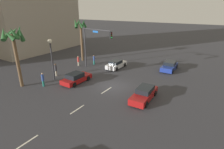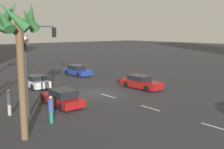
% 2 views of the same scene
% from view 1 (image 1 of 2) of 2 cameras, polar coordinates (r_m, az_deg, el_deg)
% --- Properties ---
extents(ground_plane, '(220.00, 220.00, 0.00)m').
position_cam_1_polar(ground_plane, '(23.10, 0.35, -3.75)').
color(ground_plane, '#333338').
extents(lane_stripe_1, '(2.15, 0.14, 0.01)m').
position_cam_1_polar(lane_stripe_1, '(15.66, -26.01, -19.20)').
color(lane_stripe_1, silver).
rests_on(lane_stripe_1, ground_plane).
extents(lane_stripe_2, '(1.97, 0.14, 0.01)m').
position_cam_1_polar(lane_stripe_2, '(18.40, -11.09, -10.94)').
color(lane_stripe_2, silver).
rests_on(lane_stripe_2, ground_plane).
extents(lane_stripe_3, '(2.08, 0.14, 0.01)m').
position_cam_1_polar(lane_stripe_3, '(21.94, -1.78, -5.11)').
color(lane_stripe_3, silver).
rests_on(lane_stripe_3, ground_plane).
extents(car_0, '(4.70, 1.92, 1.38)m').
position_cam_1_polar(car_0, '(19.98, 10.28, -6.14)').
color(car_0, maroon).
rests_on(car_0, ground_plane).
extents(car_1, '(4.29, 1.88, 1.32)m').
position_cam_1_polar(car_1, '(29.95, 1.36, 3.27)').
color(car_1, silver).
rests_on(car_1, ground_plane).
extents(car_2, '(4.54, 2.07, 1.38)m').
position_cam_1_polar(car_2, '(30.45, 17.96, 2.58)').
color(car_2, navy).
rests_on(car_2, ground_plane).
extents(car_3, '(4.38, 2.00, 1.36)m').
position_cam_1_polar(car_3, '(24.52, -11.42, -1.12)').
color(car_3, maroon).
rests_on(car_3, ground_plane).
extents(traffic_signal, '(1.13, 5.99, 6.71)m').
position_cam_1_polar(traffic_signal, '(28.56, -6.07, 10.50)').
color(traffic_signal, '#38383D').
rests_on(traffic_signal, ground_plane).
extents(streetlamp, '(0.56, 0.56, 5.73)m').
position_cam_1_polar(streetlamp, '(25.27, -18.94, 6.97)').
color(streetlamp, '#2D2D33').
rests_on(streetlamp, ground_plane).
extents(pedestrian_0, '(0.46, 0.46, 1.73)m').
position_cam_1_polar(pedestrian_0, '(31.94, -5.80, 4.83)').
color(pedestrian_0, '#1E7266').
rests_on(pedestrian_0, ground_plane).
extents(pedestrian_1, '(0.43, 0.43, 1.91)m').
position_cam_1_polar(pedestrian_1, '(27.45, -17.60, 1.55)').
color(pedestrian_1, '#B2A58C').
rests_on(pedestrian_1, ground_plane).
extents(pedestrian_2, '(0.37, 0.37, 1.72)m').
position_cam_1_polar(pedestrian_2, '(31.55, -10.76, 4.36)').
color(pedestrian_2, '#B2A58C').
rests_on(pedestrian_2, ground_plane).
extents(pedestrian_3, '(0.46, 0.46, 1.84)m').
position_cam_1_polar(pedestrian_3, '(24.36, -21.31, -1.42)').
color(pedestrian_3, '#1E7266').
rests_on(pedestrian_3, ground_plane).
extents(palm_tree_0, '(2.86, 2.75, 7.73)m').
position_cam_1_polar(palm_tree_0, '(24.43, -28.94, 9.52)').
color(palm_tree_0, brown).
rests_on(palm_tree_0, ground_plane).
extents(palm_tree_1, '(2.49, 2.43, 7.88)m').
position_cam_1_polar(palm_tree_1, '(33.92, -10.04, 13.94)').
color(palm_tree_1, brown).
rests_on(palm_tree_1, ground_plane).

